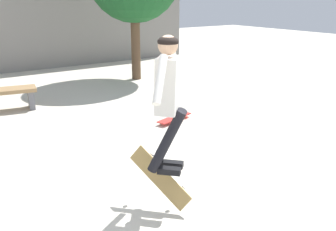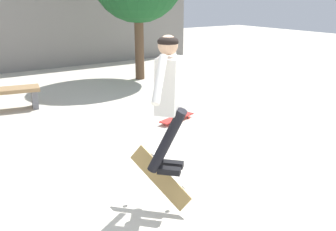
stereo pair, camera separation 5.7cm
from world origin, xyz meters
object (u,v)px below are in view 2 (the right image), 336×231
Objects in this scene: skateboard_flipping at (160,178)px; skater at (168,93)px; skateboard_resting at (177,118)px; park_bench at (2,95)px.

skater is at bearing 11.48° from skateboard_flipping.
skateboard_resting is (1.95, 2.44, -0.29)m from skateboard_flipping.
skater reaches higher than park_bench.
skateboard_flipping reaches higher than skateboard_resting.
skater is (0.80, -5.18, 1.04)m from park_bench.
skateboard_flipping is at bearing 34.34° from skateboard_resting.
skater is at bearing 36.02° from skateboard_resting.
park_bench is 3.79m from skateboard_resting.
skater reaches higher than skateboard_resting.
skateboard_flipping is at bearing 168.92° from skater.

